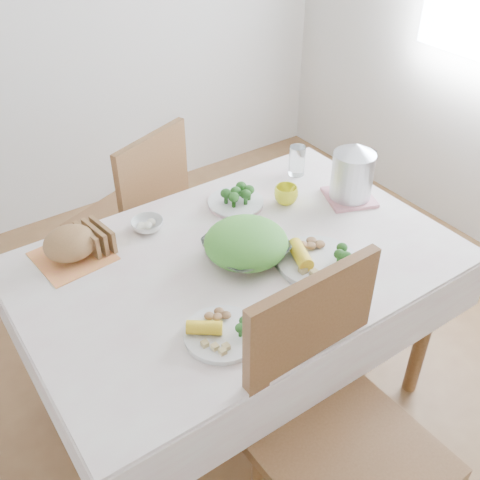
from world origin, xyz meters
TOP-DOWN VIEW (x-y plane):
  - floor at (0.00, 0.00)m, footprint 3.60×3.60m
  - dining_table at (0.00, 0.00)m, footprint 1.40×0.90m
  - tablecloth at (0.00, 0.00)m, footprint 1.50×1.00m
  - chair_near at (-0.08, -0.69)m, footprint 0.49×0.49m
  - chair_far at (-0.07, 0.83)m, footprint 0.57×0.57m
  - salad_bowl at (0.02, -0.01)m, footprint 0.28×0.28m
  - dinner_plate_left at (-0.25, -0.28)m, footprint 0.32×0.32m
  - dinner_plate_right at (0.20, -0.19)m, footprint 0.40×0.40m
  - broccoli_plate at (0.18, 0.29)m, footprint 0.28×0.28m
  - napkin at (-0.48, 0.34)m, footprint 0.27×0.27m
  - bread_loaf at (-0.48, 0.34)m, footprint 0.19×0.18m
  - fruit_bowl at (-0.18, 0.34)m, footprint 0.16×0.16m
  - yellow_mug at (0.36, 0.18)m, footprint 0.12×0.12m
  - glass_tumbler at (0.54, 0.34)m, footprint 0.08×0.08m
  - pink_tray at (0.59, 0.06)m, footprint 0.24×0.24m
  - electric_kettle at (0.59, 0.06)m, footprint 0.19×0.19m
  - fork_right at (0.08, -0.17)m, footprint 0.05×0.19m
  - knife at (-0.07, -0.28)m, footprint 0.20×0.03m

SIDE VIEW (x-z plane):
  - floor at x=0.00m, z-range 0.00..0.00m
  - dining_table at x=0.00m, z-range 0.00..0.75m
  - chair_far at x=-0.07m, z-range -0.02..0.95m
  - chair_near at x=-0.08m, z-range -0.06..0.99m
  - tablecloth at x=0.00m, z-range 0.75..0.76m
  - napkin at x=-0.48m, z-range 0.76..0.77m
  - fork_right at x=0.08m, z-range 0.76..0.77m
  - knife at x=-0.07m, z-range 0.76..0.77m
  - pink_tray at x=0.59m, z-range 0.76..0.78m
  - broccoli_plate at x=0.18m, z-range 0.76..0.78m
  - dinner_plate_left at x=-0.25m, z-range 0.76..0.78m
  - dinner_plate_right at x=0.20m, z-range 0.76..0.78m
  - fruit_bowl at x=-0.18m, z-range 0.76..0.80m
  - salad_bowl at x=0.02m, z-range 0.76..0.83m
  - yellow_mug at x=0.36m, z-range 0.76..0.84m
  - bread_loaf at x=-0.48m, z-range 0.76..0.88m
  - glass_tumbler at x=0.54m, z-range 0.76..0.89m
  - electric_kettle at x=0.59m, z-range 0.77..1.00m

